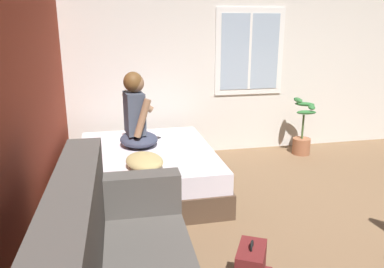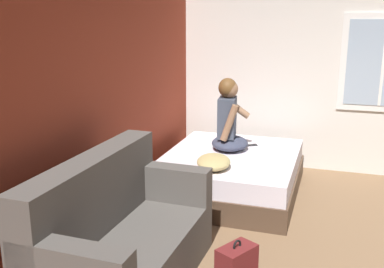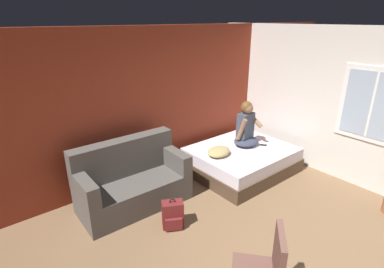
% 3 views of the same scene
% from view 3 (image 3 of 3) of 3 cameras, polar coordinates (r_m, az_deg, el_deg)
% --- Properties ---
extents(wall_back_accent, '(10.67, 0.16, 2.70)m').
position_cam_3_polar(wall_back_accent, '(5.31, -10.64, 4.94)').
color(wall_back_accent, '#993823').
rests_on(wall_back_accent, ground).
extents(bed, '(1.88, 1.56, 0.48)m').
position_cam_3_polar(bed, '(5.90, 9.38, -4.87)').
color(bed, '#4C3828').
rests_on(bed, ground).
extents(couch, '(1.72, 0.86, 1.04)m').
position_cam_3_polar(couch, '(4.88, -11.40, -8.86)').
color(couch, '#514C47').
rests_on(couch, ground).
extents(person_seated, '(0.57, 0.50, 0.88)m').
position_cam_3_polar(person_seated, '(5.84, 10.28, 1.19)').
color(person_seated, '#383D51').
rests_on(person_seated, bed).
extents(backpack, '(0.35, 0.33, 0.46)m').
position_cam_3_polar(backpack, '(4.42, -3.67, -15.15)').
color(backpack, maroon).
rests_on(backpack, ground).
extents(throw_pillow, '(0.55, 0.46, 0.14)m').
position_cam_3_polar(throw_pillow, '(5.44, 5.11, -3.36)').
color(throw_pillow, tan).
rests_on(throw_pillow, bed).
extents(cell_phone, '(0.14, 0.16, 0.01)m').
position_cam_3_polar(cell_phone, '(6.02, 13.36, -2.05)').
color(cell_phone, black).
rests_on(cell_phone, bed).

